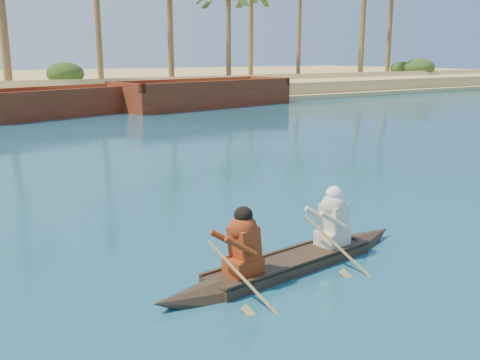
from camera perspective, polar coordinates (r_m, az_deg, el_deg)
canoe at (r=8.96m, az=5.44°, el=-7.74°), size 5.28×1.23×1.44m
barge_mid at (r=33.85m, az=-17.68°, el=7.85°), size 11.91×7.12×1.88m
barge_right at (r=37.34m, az=-3.83°, el=9.01°), size 13.30×6.37×2.13m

